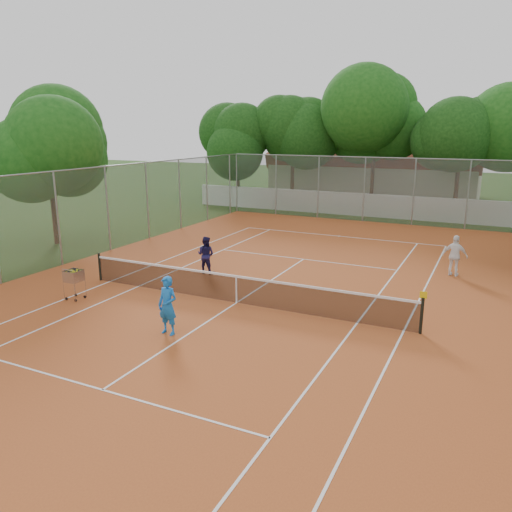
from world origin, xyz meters
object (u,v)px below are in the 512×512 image
at_px(clubhouse, 376,171).
at_px(player_far_right, 455,256).
at_px(player_near, 168,306).
at_px(tennis_net, 236,289).
at_px(player_far_left, 206,255).
at_px(ball_hopper, 74,284).

xyz_separation_m(clubhouse, player_far_right, (8.27, -22.41, -1.36)).
bearing_deg(clubhouse, player_far_right, -69.76).
distance_m(player_near, player_far_right, 11.85).
xyz_separation_m(tennis_net, clubhouse, (-2.00, 29.00, 1.69)).
height_order(tennis_net, player_far_right, player_far_right).
xyz_separation_m(player_far_left, ball_hopper, (-2.33, -4.75, -0.19)).
bearing_deg(player_near, clubhouse, 96.35).
distance_m(player_far_left, ball_hopper, 5.29).
distance_m(player_near, player_far_left, 6.22).
bearing_deg(player_near, ball_hopper, 170.99).
relative_size(player_far_right, ball_hopper, 1.44).
bearing_deg(ball_hopper, tennis_net, 16.84).
distance_m(player_far_left, player_far_right, 9.88).
height_order(clubhouse, player_far_right, clubhouse).
relative_size(clubhouse, player_near, 9.70).
xyz_separation_m(tennis_net, player_far_left, (-2.81, 2.66, 0.26)).
height_order(tennis_net, clubhouse, clubhouse).
bearing_deg(player_near, tennis_net, 84.11).
xyz_separation_m(clubhouse, ball_hopper, (-3.14, -31.08, -1.61)).
xyz_separation_m(tennis_net, player_far_right, (6.27, 6.59, 0.33)).
bearing_deg(player_far_right, clubhouse, -59.72).
bearing_deg(player_far_left, player_near, 108.14).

